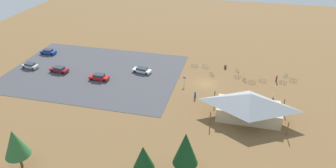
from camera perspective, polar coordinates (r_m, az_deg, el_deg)
The scene contains 27 objects.
ground at distance 72.02m, azimuth 7.00°, elevation 0.07°, with size 160.00×160.00×0.00m, color brown.
parking_lot_asphalt at distance 78.76m, azimuth -13.59°, elevation 2.13°, with size 42.39×29.92×0.05m, color #424247.
bike_pavilion at distance 60.41m, azimuth 14.94°, elevation -3.72°, with size 14.10×8.16×5.37m.
trash_bin at distance 79.89m, azimuth 10.67°, elevation 3.21°, with size 0.60×0.60×0.90m, color brown.
lot_sign at distance 70.44m, azimuth 3.08°, elevation 0.86°, with size 0.56×0.08×2.20m.
pine_far_west at distance 45.04m, azimuth -4.60°, elevation -13.52°, with size 3.16×3.16×6.38m.
pine_midwest at distance 45.11m, azimuth 3.30°, elevation -11.94°, with size 3.77×3.77×7.95m.
pine_far_east at distance 51.89m, azimuth -26.68°, elevation -9.86°, with size 3.82×3.82×7.13m.
bicycle_white_yard_front at distance 79.48m, azimuth 5.00°, elevation 3.44°, with size 1.69×0.48×0.86m.
bicycle_orange_yard_right at distance 78.68m, azimuth 12.86°, elevation 2.46°, with size 0.90×1.48×0.73m.
bicycle_silver_edge_south at distance 79.40m, azimuth 6.99°, elevation 3.29°, with size 1.74×0.62×0.83m.
bicycle_black_by_bin at distance 74.59m, azimuth 14.12°, elevation 0.77°, with size 1.07×1.39×0.90m.
bicycle_blue_near_porch at distance 78.06m, azimuth 22.29°, elevation 0.70°, with size 1.82×0.48×0.93m.
bicycle_teal_yard_left at distance 75.76m, azimuth 12.85°, elevation 1.37°, with size 1.63×0.48×0.82m.
bicycle_purple_yard_center at distance 76.24m, azimuth 20.64°, elevation 0.31°, with size 1.72×0.59×0.76m.
bicycle_red_front_row at distance 74.10m, azimuth 15.42°, elevation 0.39°, with size 1.78×0.51×0.91m.
bicycle_yellow_trailside at distance 75.46m, azimuth 17.27°, elevation 0.63°, with size 1.77×0.48×0.83m.
bicycle_green_near_sign at distance 75.69m, azimuth 8.19°, elevation 1.85°, with size 1.34×1.24×0.85m.
bicycle_white_mid_cluster at distance 79.71m, azimuth 21.16°, elevation 1.49°, with size 1.16×1.28×0.76m.
car_red_by_curb at distance 74.62m, azimuth -12.76°, elevation 1.30°, with size 4.71×1.79×1.47m.
car_silver_inner_stall at distance 86.10m, azimuth -24.36°, elevation 3.17°, with size 4.38×2.22×1.36m.
car_white_back_corner at distance 76.51m, azimuth -4.89°, elevation 2.62°, with size 4.90×2.56×1.26m.
car_blue_near_entry at distance 93.02m, azimuth -21.47°, elevation 5.65°, with size 4.34×1.79×1.38m.
car_maroon_aisle_side at distance 81.11m, azimuth -19.68°, elevation 2.58°, with size 4.80×2.21×1.41m.
visitor_by_pavilion at distance 68.32m, azimuth 19.11°, elevation -2.32°, with size 0.36×0.36×1.77m.
visitor_near_lot at distance 65.97m, azimuth 5.10°, elevation -1.91°, with size 0.39×0.36×1.65m.
visitor_crossing_yard at distance 76.45m, azimuth 19.64°, elevation 1.06°, with size 0.36×0.36×1.75m.
Camera 1 is at (-6.10, 62.70, 34.92)m, focal length 32.62 mm.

